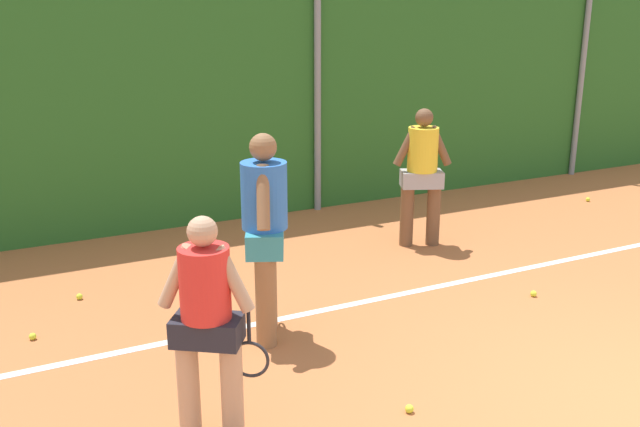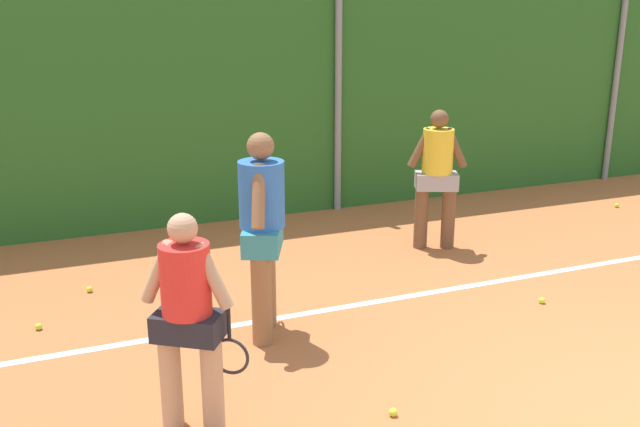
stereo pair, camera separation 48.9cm
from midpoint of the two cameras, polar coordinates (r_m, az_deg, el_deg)
The scene contains 13 objects.
ground_plane at distance 7.14m, azimuth 17.69°, elevation -8.99°, with size 27.44×27.44×0.00m, color #B76638.
hedge_fence_backdrop at distance 10.47m, azimuth 2.45°, elevation 9.14°, with size 17.84×0.25×3.25m, color #286023.
fence_post_center at distance 10.30m, azimuth 2.86°, elevation 9.45°, with size 0.10×0.10×3.40m, color gray.
fence_post_right at distance 13.28m, azimuth 23.81°, elevation 9.70°, with size 0.10×0.10×3.40m, color gray.
court_baseline_paint at distance 7.92m, azimuth 12.73°, elevation -5.94°, with size 13.03×0.10×0.01m, color white.
player_foreground_near at distance 5.01m, azimuth -7.87°, elevation -7.99°, with size 0.68×0.50×1.64m.
player_midcourt at distance 6.34m, azimuth -2.49°, elevation -0.96°, with size 0.53×0.82×1.92m.
player_backcourt_far at distance 8.88m, azimuth 11.00°, elevation 3.31°, with size 0.70×0.48×1.76m.
tennis_ball_3 at distance 7.95m, azimuth -16.48°, elevation -5.93°, with size 0.07×0.07×0.07m, color #CCDB33.
tennis_ball_5 at distance 7.22m, azimuth -20.02°, elevation -8.62°, with size 0.07×0.07×0.07m, color #CCDB33.
tennis_ball_6 at distance 11.74m, azimuth 24.00°, elevation 0.60°, with size 0.07×0.07×0.07m, color #CCDB33.
tennis_ball_9 at distance 7.79m, azimuth 19.27°, elevation -6.68°, with size 0.07×0.07×0.07m, color #CCDB33.
tennis_ball_11 at distance 5.57m, azimuth 8.54°, elevation -15.66°, with size 0.07×0.07×0.07m, color #CCDB33.
Camera 2 is at (-4.03, -3.07, 3.00)m, focal length 39.56 mm.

